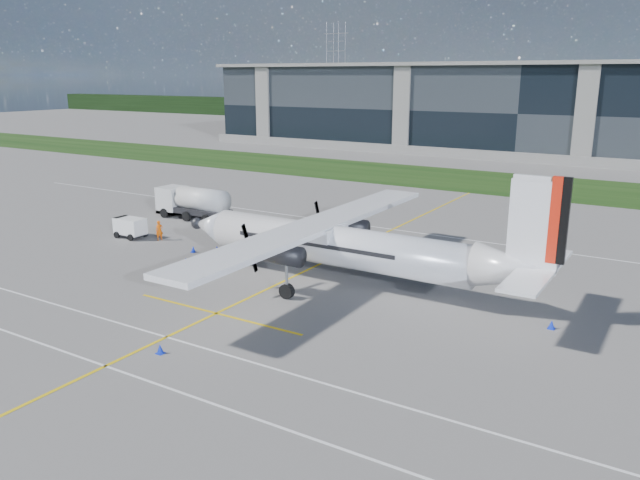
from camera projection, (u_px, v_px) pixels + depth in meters
The scene contains 16 objects.
ground at pixel (448, 189), 75.66m from camera, with size 400.00×400.00×0.00m, color slate.
grass_strip at pixel (469, 180), 82.23m from camera, with size 400.00×18.00×0.04m, color black.
terminal_building at pixel (533, 111), 106.65m from camera, with size 120.00×20.00×15.00m, color black.
tree_line at pixel (589, 118), 157.18m from camera, with size 400.00×6.00×6.00m, color black.
pylon_west at pixel (336, 70), 202.91m from camera, with size 9.00×4.60×30.00m, color gray, non-canonical shape.
yellow_taxiway_centerline at pixel (350, 250), 49.44m from camera, with size 0.20×70.00×0.01m, color yellow.
white_lane_line at pixel (65, 352), 31.21m from camera, with size 90.00×0.15×0.01m, color white.
turboprop_aircraft at pixel (349, 224), 40.14m from camera, with size 26.64×27.63×8.29m, color white, non-canonical shape.
fuel_tanker_truck at pixel (189, 202), 60.12m from camera, with size 8.22×2.67×3.08m, color silver, non-canonical shape.
baggage_tug at pixel (130, 228), 53.05m from camera, with size 2.82×1.69×1.69m, color white, non-canonical shape.
ground_crew_person at pixel (159, 229), 52.16m from camera, with size 0.78×0.56×1.91m, color #F25907.
safety_cone_fwd at pixel (193, 249), 48.75m from camera, with size 0.36×0.36×0.50m, color #0B24BF.
safety_cone_tail at pixel (552, 324), 34.02m from camera, with size 0.36×0.36×0.50m, color #0B24BF.
safety_cone_nose_stbd at pixel (217, 249), 48.86m from camera, with size 0.36×0.36×0.50m, color #0B24BF.
safety_cone_portwing at pixel (160, 349), 31.00m from camera, with size 0.36×0.36×0.50m, color #0B24BF.
safety_cone_nose_port at pixel (186, 261), 45.66m from camera, with size 0.36×0.36×0.50m, color #0B24BF.
Camera 1 is at (25.97, -31.75, 13.43)m, focal length 35.00 mm.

